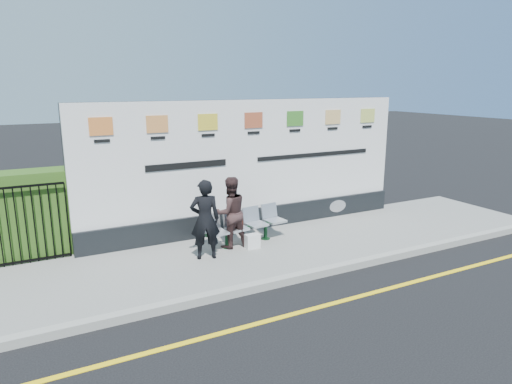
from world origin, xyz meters
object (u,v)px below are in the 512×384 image
billboard (252,174)px  bench (247,234)px  woman_right (230,212)px  woman_left (205,219)px

billboard → bench: bearing=-122.9°
billboard → bench: billboard is taller
billboard → bench: 1.56m
bench → woman_right: (-0.40, -0.03, 0.55)m
bench → woman_left: bearing=-167.2°
woman_left → bench: bearing=-146.2°
billboard → woman_left: 2.21m
bench → woman_left: woman_left is taller
billboard → bench: (-0.60, -0.93, -1.10)m
woman_right → bench: bearing=-175.4°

